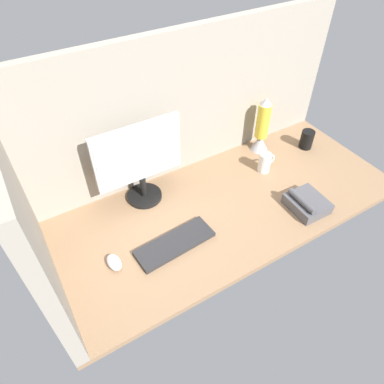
# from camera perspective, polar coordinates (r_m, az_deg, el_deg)

# --- Properties ---
(ground_plane) EXTENTS (1.80, 0.80, 0.03)m
(ground_plane) POSITION_cam_1_polar(r_m,az_deg,el_deg) (1.83, 5.12, -2.01)
(ground_plane) COLOR #8C6B4C
(cubicle_wall_back) EXTENTS (1.80, 0.05, 0.76)m
(cubicle_wall_back) POSITION_cam_1_polar(r_m,az_deg,el_deg) (1.83, -0.95, 13.99)
(cubicle_wall_back) COLOR gray
(cubicle_wall_back) RESTS_ON ground_plane
(cubicle_wall_side) EXTENTS (0.05, 0.80, 0.76)m
(cubicle_wall_side) POSITION_cam_1_polar(r_m,az_deg,el_deg) (1.36, -25.66, -4.03)
(cubicle_wall_side) COLOR gray
(cubicle_wall_side) RESTS_ON ground_plane
(monitor) EXTENTS (0.44, 0.18, 0.43)m
(monitor) POSITION_cam_1_polar(r_m,az_deg,el_deg) (1.70, -8.51, 5.11)
(monitor) COLOR black
(monitor) RESTS_ON ground_plane
(keyboard) EXTENTS (0.38, 0.16, 0.02)m
(keyboard) POSITION_cam_1_polar(r_m,az_deg,el_deg) (1.63, -2.79, -8.29)
(keyboard) COLOR #262628
(keyboard) RESTS_ON ground_plane
(mouse) EXTENTS (0.06, 0.10, 0.03)m
(mouse) POSITION_cam_1_polar(r_m,az_deg,el_deg) (1.59, -12.47, -11.04)
(mouse) COLOR silver
(mouse) RESTS_ON ground_plane
(mug_ceramic_white) EXTENTS (0.10, 0.07, 0.11)m
(mug_ceramic_white) POSITION_cam_1_polar(r_m,az_deg,el_deg) (2.00, 11.70, 4.73)
(mug_ceramic_white) COLOR white
(mug_ceramic_white) RESTS_ON ground_plane
(mug_black_travel) EXTENTS (0.08, 0.08, 0.11)m
(mug_black_travel) POSITION_cam_1_polar(r_m,az_deg,el_deg) (2.24, 18.06, 8.09)
(mug_black_travel) COLOR black
(mug_black_travel) RESTS_ON ground_plane
(lava_lamp) EXTENTS (0.10, 0.10, 0.34)m
(lava_lamp) POSITION_cam_1_polar(r_m,az_deg,el_deg) (2.10, 11.22, 9.94)
(lava_lamp) COLOR #A5A5AD
(lava_lamp) RESTS_ON ground_plane
(desk_phone) EXTENTS (0.18, 0.20, 0.09)m
(desk_phone) POSITION_cam_1_polar(r_m,az_deg,el_deg) (1.85, 18.04, -1.76)
(desk_phone) COLOR #4C4C51
(desk_phone) RESTS_ON ground_plane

